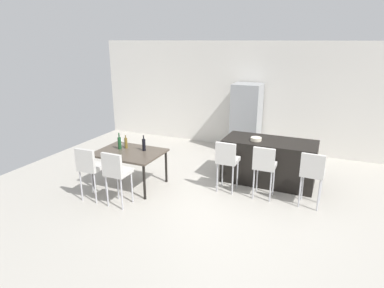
% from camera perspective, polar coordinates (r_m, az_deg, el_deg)
% --- Properties ---
extents(ground_plane, '(10.00, 10.00, 0.00)m').
position_cam_1_polar(ground_plane, '(6.51, 6.26, -8.98)').
color(ground_plane, '#ADA89E').
extents(back_wall, '(10.00, 0.12, 2.90)m').
position_cam_1_polar(back_wall, '(9.05, 12.83, 8.00)').
color(back_wall, silver).
rests_on(back_wall, ground_plane).
extents(kitchen_island, '(1.89, 0.88, 0.92)m').
position_cam_1_polar(kitchen_island, '(7.12, 13.27, -2.95)').
color(kitchen_island, black).
rests_on(kitchen_island, ground_plane).
extents(bar_chair_left, '(0.40, 0.40, 1.05)m').
position_cam_1_polar(bar_chair_left, '(6.43, 6.14, -2.56)').
color(bar_chair_left, beige).
rests_on(bar_chair_left, ground_plane).
extents(bar_chair_middle, '(0.40, 0.40, 1.05)m').
position_cam_1_polar(bar_chair_middle, '(6.26, 12.55, -3.46)').
color(bar_chair_middle, beige).
rests_on(bar_chair_middle, ground_plane).
extents(bar_chair_right, '(0.42, 0.42, 1.05)m').
position_cam_1_polar(bar_chair_right, '(6.18, 20.31, -4.48)').
color(bar_chair_right, beige).
rests_on(bar_chair_right, ground_plane).
extents(dining_table, '(1.33, 0.99, 0.74)m').
position_cam_1_polar(dining_table, '(6.80, -10.87, -1.83)').
color(dining_table, '#4C4238').
rests_on(dining_table, ground_plane).
extents(dining_chair_near, '(0.42, 0.42, 1.05)m').
position_cam_1_polar(dining_chair_near, '(6.34, -17.49, -3.62)').
color(dining_chair_near, beige).
rests_on(dining_chair_near, ground_plane).
extents(dining_chair_far, '(0.40, 0.40, 1.05)m').
position_cam_1_polar(dining_chair_far, '(5.98, -13.13, -4.55)').
color(dining_chair_far, beige).
rests_on(dining_chair_far, ground_plane).
extents(wine_bottle_middle, '(0.06, 0.06, 0.28)m').
position_cam_1_polar(wine_bottle_middle, '(6.98, -11.48, 0.19)').
color(wine_bottle_middle, brown).
rests_on(wine_bottle_middle, dining_table).
extents(wine_bottle_corner, '(0.07, 0.07, 0.33)m').
position_cam_1_polar(wine_bottle_corner, '(6.75, -8.42, -0.10)').
color(wine_bottle_corner, black).
rests_on(wine_bottle_corner, dining_table).
extents(wine_bottle_near, '(0.07, 0.07, 0.35)m').
position_cam_1_polar(wine_bottle_near, '(6.94, -12.57, 0.19)').
color(wine_bottle_near, '#194723').
rests_on(wine_bottle_near, dining_table).
extents(wine_glass_left, '(0.07, 0.07, 0.17)m').
position_cam_1_polar(wine_glass_left, '(7.27, -12.39, 0.92)').
color(wine_glass_left, silver).
rests_on(wine_glass_left, dining_table).
extents(refrigerator, '(0.72, 0.68, 1.84)m').
position_cam_1_polar(refrigerator, '(8.82, 9.46, 4.43)').
color(refrigerator, '#939699').
rests_on(refrigerator, ground_plane).
extents(fruit_bowl, '(0.23, 0.23, 0.07)m').
position_cam_1_polar(fruit_bowl, '(6.89, 11.15, 0.86)').
color(fruit_bowl, beige).
rests_on(fruit_bowl, kitchen_island).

